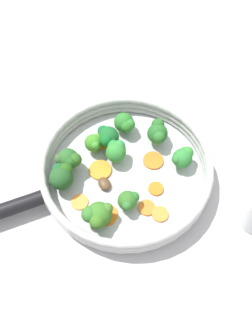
{
  "coord_description": "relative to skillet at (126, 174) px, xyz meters",
  "views": [
    {
      "loc": [
        -0.11,
        -0.31,
        0.57
      ],
      "look_at": [
        0.0,
        0.0,
        0.03
      ],
      "focal_mm": 35.0,
      "sensor_mm": 36.0,
      "label": 1
    }
  ],
  "objects": [
    {
      "name": "mushroom_piece_0",
      "position": [
        -0.05,
        -0.01,
        0.02
      ],
      "size": [
        0.03,
        0.03,
        0.01
      ],
      "primitive_type": "ellipsoid",
      "rotation": [
        0.0,
        0.0,
        4.87
      ],
      "color": "brown",
      "rests_on": "skillet"
    },
    {
      "name": "broccoli_floret_6",
      "position": [
        0.11,
        -0.02,
        0.04
      ],
      "size": [
        0.05,
        0.04,
        0.05
      ],
      "color": "#6F964B",
      "rests_on": "skillet"
    },
    {
      "name": "broccoli_floret_7",
      "position": [
        0.03,
        0.09,
        0.04
      ],
      "size": [
        0.04,
        0.05,
        0.05
      ],
      "color": "#7CA567",
      "rests_on": "skillet"
    },
    {
      "name": "broccoli_floret_3",
      "position": [
        -0.01,
        0.07,
        0.04
      ],
      "size": [
        0.04,
        0.05,
        0.05
      ],
      "color": "#7FB46A",
      "rests_on": "skillet"
    },
    {
      "name": "carrot_slice_7",
      "position": [
        0.04,
        -0.05,
        0.01
      ],
      "size": [
        0.04,
        0.04,
        0.0
      ],
      "primitive_type": "cylinder",
      "rotation": [
        0.0,
        0.0,
        0.73
      ],
      "color": "orange",
      "rests_on": "skillet"
    },
    {
      "name": "broccoli_floret_0",
      "position": [
        -0.01,
        0.03,
        0.04
      ],
      "size": [
        0.04,
        0.05,
        0.05
      ],
      "color": "#7AAB5F",
      "rests_on": "skillet"
    },
    {
      "name": "skillet_rim_wall",
      "position": [
        0.0,
        0.0,
        0.03
      ],
      "size": [
        0.33,
        0.33,
        0.04
      ],
      "color": "#B5B6B2",
      "rests_on": "skillet"
    },
    {
      "name": "carrot_slice_0",
      "position": [
        -0.1,
        -0.03,
        0.01
      ],
      "size": [
        0.04,
        0.04,
        0.0
      ],
      "primitive_type": "cylinder",
      "rotation": [
        0.0,
        0.0,
        6.11
      ],
      "color": "orange",
      "rests_on": "skillet"
    },
    {
      "name": "broccoli_floret_1",
      "position": [
        -0.08,
        -0.08,
        0.04
      ],
      "size": [
        0.06,
        0.05,
        0.05
      ],
      "color": "#618B45",
      "rests_on": "skillet"
    },
    {
      "name": "carrot_slice_8",
      "position": [
        -0.05,
        0.02,
        0.01
      ],
      "size": [
        0.05,
        0.05,
        0.01
      ],
      "primitive_type": "cylinder",
      "rotation": [
        0.0,
        0.0,
        1.86
      ],
      "color": "orange",
      "rests_on": "skillet"
    },
    {
      "name": "carrot_slice_1",
      "position": [
        0.03,
        -0.11,
        0.01
      ],
      "size": [
        0.03,
        0.03,
        0.0
      ],
      "primitive_type": "cylinder",
      "rotation": [
        0.0,
        0.0,
        4.75
      ],
      "color": "orange",
      "rests_on": "skillet"
    },
    {
      "name": "broccoli_floret_4",
      "position": [
        -0.04,
        0.07,
        0.04
      ],
      "size": [
        0.04,
        0.04,
        0.04
      ],
      "color": "#8AB260",
      "rests_on": "skillet"
    },
    {
      "name": "skillet_rivet_right",
      "position": [
        -0.15,
        -0.04,
        0.01
      ],
      "size": [
        0.01,
        0.01,
        0.01
      ],
      "primitive_type": "sphere",
      "color": "#B3B1B3",
      "rests_on": "skillet"
    },
    {
      "name": "broccoli_floret_8",
      "position": [
        0.08,
        0.05,
        0.04
      ],
      "size": [
        0.04,
        0.05,
        0.05
      ],
      "color": "#8EB15E",
      "rests_on": "skillet"
    },
    {
      "name": "broccoli_floret_2",
      "position": [
        -0.1,
        0.04,
        0.04
      ],
      "size": [
        0.05,
        0.05,
        0.05
      ],
      "color": "#719D56",
      "rests_on": "skillet"
    },
    {
      "name": "carrot_slice_4",
      "position": [
        0.06,
        0.01,
        0.01
      ],
      "size": [
        0.05,
        0.05,
        0.0
      ],
      "primitive_type": "cylinder",
      "rotation": [
        0.0,
        0.0,
        2.75
      ],
      "color": "orange",
      "rests_on": "skillet"
    },
    {
      "name": "skillet",
      "position": [
        0.0,
        0.0,
        0.0
      ],
      "size": [
        0.31,
        0.31,
        0.02
      ],
      "primitive_type": "cylinder",
      "color": "#B2B5B7",
      "rests_on": "ground_plane"
    },
    {
      "name": "broccoli_floret_9",
      "position": [
        -0.02,
        -0.07,
        0.03
      ],
      "size": [
        0.04,
        0.04,
        0.04
      ],
      "color": "#619446",
      "rests_on": "skillet"
    },
    {
      "name": "carrot_slice_6",
      "position": [
        -0.02,
        0.08,
        0.01
      ],
      "size": [
        0.05,
        0.05,
        0.01
      ],
      "primitive_type": "cylinder",
      "rotation": [
        0.0,
        0.0,
        2.31
      ],
      "color": "orange",
      "rests_on": "skillet"
    },
    {
      "name": "carrot_slice_5",
      "position": [
        -0.0,
        0.05,
        0.01
      ],
      "size": [
        0.03,
        0.03,
        0.0
      ],
      "primitive_type": "cylinder",
      "rotation": [
        0.0,
        0.0,
        0.08
      ],
      "color": "#F59A3D",
      "rests_on": "skillet"
    },
    {
      "name": "carrot_slice_2",
      "position": [
        0.01,
        -0.09,
        0.01
      ],
      "size": [
        0.04,
        0.04,
        0.0
      ],
      "primitive_type": "cylinder",
      "rotation": [
        0.0,
        0.0,
        5.22
      ],
      "color": "orange",
      "rests_on": "skillet"
    },
    {
      "name": "ground_plane",
      "position": [
        0.0,
        0.0,
        -0.01
      ],
      "size": [
        4.0,
        4.0,
        0.0
      ],
      "primitive_type": "plane",
      "color": "#B9B5B7"
    },
    {
      "name": "broccoli_floret_5",
      "position": [
        -0.12,
        0.01,
        0.04
      ],
      "size": [
        0.05,
        0.05,
        0.06
      ],
      "color": "#7EB56C",
      "rests_on": "skillet"
    },
    {
      "name": "carrot_slice_3",
      "position": [
        -0.06,
        -0.07,
        0.01
      ],
      "size": [
        0.06,
        0.06,
        0.0
      ],
      "primitive_type": "cylinder",
      "rotation": [
        0.0,
        0.0,
        0.65
      ],
      "color": "orange",
      "rests_on": "skillet"
    },
    {
      "name": "skillet_rivet_left",
      "position": [
        -0.15,
        0.03,
        0.01
      ],
      "size": [
        0.01,
        0.01,
        0.01
      ],
      "primitive_type": "sphere",
      "color": "#B7B6BB",
      "rests_on": "skillet"
    }
  ]
}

